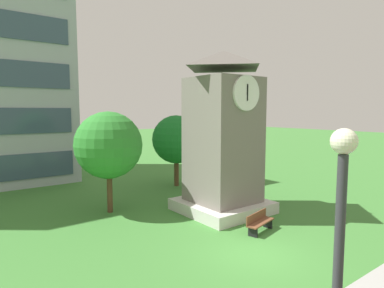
{
  "coord_description": "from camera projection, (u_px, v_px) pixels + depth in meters",
  "views": [
    {
      "loc": [
        -9.29,
        -8.27,
        5.48
      ],
      "look_at": [
        1.33,
        5.76,
        3.71
      ],
      "focal_mm": 30.76,
      "sensor_mm": 36.0,
      "label": 1
    }
  ],
  "objects": [
    {
      "name": "ground_plane",
      "position": [
        254.0,
        253.0,
        12.69
      ],
      "size": [
        160.0,
        160.0,
        0.0
      ],
      "primitive_type": "plane",
      "color": "#3D7A33"
    },
    {
      "name": "tree_by_building",
      "position": [
        176.0,
        140.0,
        23.89
      ],
      "size": [
        3.51,
        3.51,
        5.18
      ],
      "color": "#513823",
      "rests_on": "ground"
    },
    {
      "name": "clock_tower",
      "position": [
        223.0,
        142.0,
        17.68
      ],
      "size": [
        4.31,
        4.31,
        8.63
      ],
      "color": "slate",
      "rests_on": "ground"
    },
    {
      "name": "street_lamp",
      "position": [
        338.0,
        266.0,
        4.63
      ],
      "size": [
        0.36,
        0.36,
        5.25
      ],
      "color": "#333338",
      "rests_on": "ground"
    },
    {
      "name": "park_bench",
      "position": [
        259.0,
        222.0,
        14.92
      ],
      "size": [
        1.86,
        0.9,
        0.88
      ],
      "color": "brown",
      "rests_on": "ground"
    },
    {
      "name": "tree_near_tower",
      "position": [
        109.0,
        145.0,
        17.53
      ],
      "size": [
        3.59,
        3.59,
        5.47
      ],
      "color": "#513823",
      "rests_on": "ground"
    }
  ]
}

